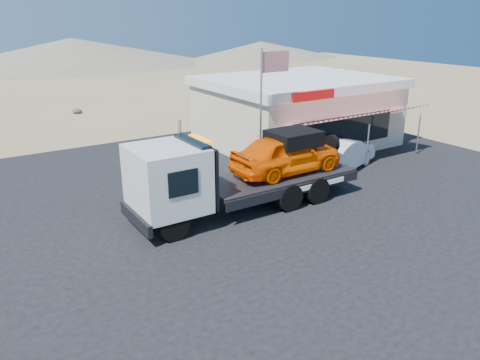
{
  "coord_description": "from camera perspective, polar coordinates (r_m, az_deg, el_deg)",
  "views": [
    {
      "loc": [
        -7.35,
        -12.34,
        7.42
      ],
      "look_at": [
        1.68,
        1.57,
        1.5
      ],
      "focal_mm": 35.0,
      "sensor_mm": 36.0,
      "label": 1
    }
  ],
  "objects": [
    {
      "name": "jerky_store",
      "position": [
        28.33,
        6.88,
        8.45
      ],
      "size": [
        10.4,
        9.97,
        3.9
      ],
      "color": "beige",
      "rests_on": "asphalt_lot"
    },
    {
      "name": "flagpole",
      "position": [
        21.16,
        3.1,
        9.67
      ],
      "size": [
        1.55,
        0.1,
        6.0
      ],
      "color": "#99999E",
      "rests_on": "asphalt_lot"
    },
    {
      "name": "tow_truck",
      "position": [
        18.31,
        0.28,
        1.45
      ],
      "size": [
        9.48,
        2.81,
        3.17
      ],
      "color": "black",
      "rests_on": "asphalt_lot"
    },
    {
      "name": "ground",
      "position": [
        16.17,
        -1.99,
        -7.69
      ],
      "size": [
        120.0,
        120.0,
        0.0
      ],
      "primitive_type": "plane",
      "color": "#8B704F",
      "rests_on": "ground"
    },
    {
      "name": "white_sedan",
      "position": [
        23.81,
        12.17,
        3.15
      ],
      "size": [
        5.27,
        3.39,
        1.64
      ],
      "primitive_type": "imported",
      "rotation": [
        0.0,
        0.0,
        1.93
      ],
      "color": "silver",
      "rests_on": "asphalt_lot"
    },
    {
      "name": "asphalt_lot",
      "position": [
        19.44,
        -1.52,
        -2.78
      ],
      "size": [
        32.0,
        24.0,
        0.02
      ],
      "primitive_type": "cube",
      "color": "black",
      "rests_on": "ground"
    }
  ]
}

